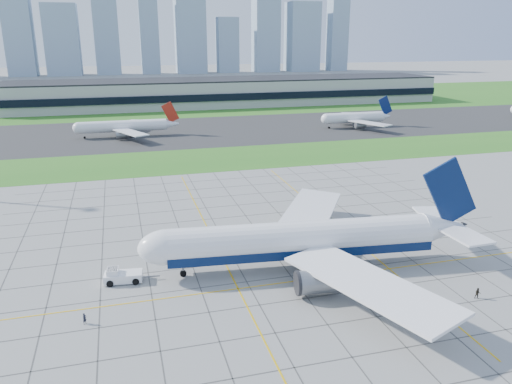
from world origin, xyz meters
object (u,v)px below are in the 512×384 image
crew_near (85,319)px  distant_jet_2 (355,118)px  crew_far (478,293)px  distant_jet_1 (125,126)px  airliner (304,240)px  pushback_tug (121,276)px

crew_near → distant_jet_2: bearing=5.1°
crew_far → distant_jet_1: bearing=137.1°
crew_near → distant_jet_2: (112.49, 140.93, 3.63)m
distant_jet_1 → distant_jet_2: bearing=-2.7°
airliner → crew_far: (22.85, -18.08, -4.41)m
crew_far → distant_jet_2: 158.93m
pushback_tug → distant_jet_2: size_ratio=0.22×
airliner → crew_near: airliner is taller
distant_jet_2 → distant_jet_1: bearing=177.3°
pushback_tug → distant_jet_1: 133.86m
crew_far → distant_jet_2: (52.50, 149.96, 3.56)m
airliner → crew_near: bearing=-160.4°
crew_near → distant_jet_1: 146.11m
crew_near → airliner: bearing=-32.6°
pushback_tug → distant_jet_1: (3.99, 133.75, 3.34)m
airliner → distant_jet_1: 139.51m
pushback_tug → crew_far: (54.58, -21.05, -0.22)m
crew_far → airliner: bearing=170.6°
airliner → distant_jet_2: bearing=66.2°
airliner → distant_jet_2: size_ratio=1.46×
distant_jet_2 → crew_far: bearing=-109.3°
airliner → crew_near: 38.49m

